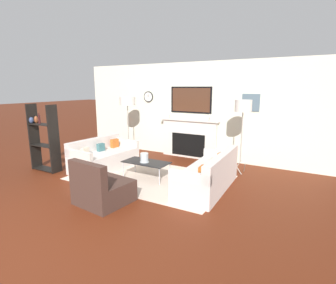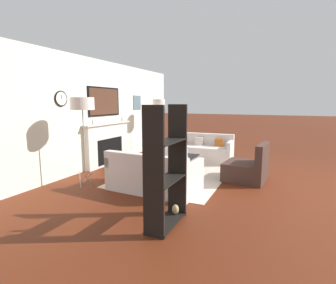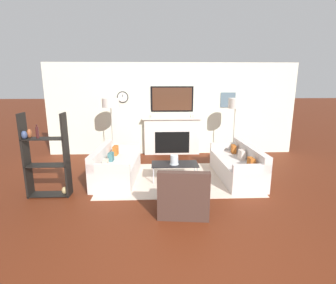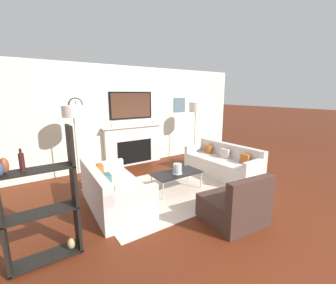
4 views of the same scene
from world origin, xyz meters
name	(u,v)px [view 1 (image 1 of 4)]	position (x,y,z in m)	size (l,w,h in m)	color
ground_plane	(26,244)	(0.00, 0.00, 0.00)	(60.00, 60.00, 0.00)	#592210
fireplace_wall	(191,115)	(0.00, 5.11, 1.22)	(7.38, 0.28, 2.70)	white
area_rug	(150,177)	(0.00, 2.95, 0.01)	(3.40, 2.15, 0.01)	beige
couch_left	(104,158)	(-1.39, 2.95, 0.28)	(0.94, 1.71, 0.75)	silver
couch_right	(209,176)	(1.39, 2.95, 0.28)	(0.83, 1.92, 0.76)	silver
armchair	(102,189)	(-0.01, 1.42, 0.26)	(0.91, 0.90, 0.81)	#422C24
coffee_table	(146,163)	(-0.06, 2.88, 0.36)	(1.03, 0.52, 0.39)	black
hurricane_candle	(144,158)	(-0.07, 2.83, 0.48)	(0.20, 0.20, 0.21)	silver
floor_lamp_left	(127,102)	(-1.66, 4.32, 1.60)	(0.45, 0.45, 1.74)	#9E998E
floor_lamp_right	(243,107)	(1.66, 4.32, 1.57)	(0.38, 0.38, 1.74)	#9E998E
shelf_unit	(44,139)	(-2.55, 2.15, 0.78)	(0.79, 0.28, 1.62)	black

